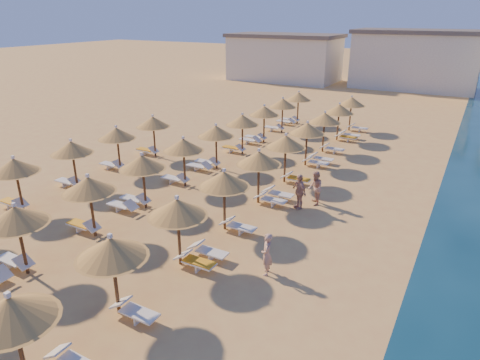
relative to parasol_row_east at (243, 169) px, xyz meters
The scene contains 9 objects.
ground 4.21m from the parasol_row_east, 123.81° to the right, with size 220.00×220.00×0.00m, color tan.
hotel_blocks 42.60m from the parasol_row_east, 87.22° to the left, with size 49.99×11.23×8.10m.
parasol_row_east is the anchor object (origin of this frame).
parasol_row_west 4.68m from the parasol_row_east, behind, with size 2.32×39.39×2.94m.
parasol_row_inland 10.23m from the parasol_row_east, 160.77° to the right, with size 2.32×19.17×2.94m.
loungers 4.13m from the parasol_row_east, 169.35° to the right, with size 12.77×37.65×0.66m.
beachgoer_b 4.19m from the parasol_row_east, 47.81° to the left, with size 0.87×0.68×1.79m, color tan.
beachgoer_a 5.39m from the parasol_row_east, 50.94° to the right, with size 0.62×0.41×1.69m, color tan.
beachgoer_c 3.29m from the parasol_row_east, 44.49° to the left, with size 1.07×0.45×1.83m, color tan.
Camera 1 is at (11.07, -13.67, 9.24)m, focal length 32.00 mm.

